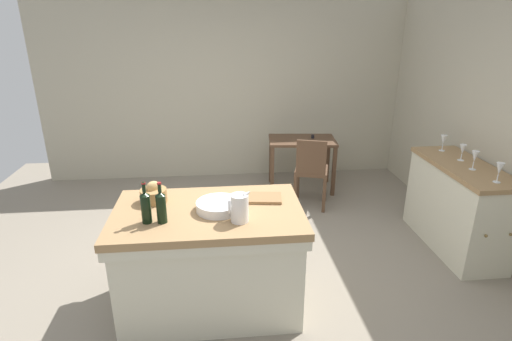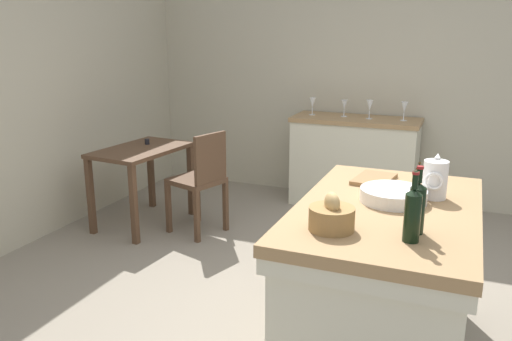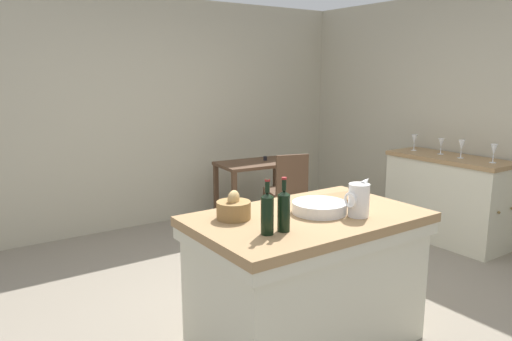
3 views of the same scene
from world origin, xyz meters
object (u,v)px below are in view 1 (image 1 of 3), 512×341
(cutting_board, at_px, (262,198))
(writing_desk, at_px, (302,147))
(wooden_chair, at_px, (311,170))
(bread_basket, at_px, (154,195))
(wine_glass_far_left, at_px, (499,169))
(wine_glass_left, at_px, (475,157))
(wine_glass_middle, at_px, (463,150))
(wine_bottle_dark, at_px, (161,206))
(wine_bottle_amber, at_px, (146,207))
(pitcher, at_px, (239,208))
(wine_glass_right, at_px, (444,140))
(wash_bowl, at_px, (219,206))
(island_table, at_px, (210,255))
(side_cabinet, at_px, (457,206))

(cutting_board, bearing_deg, writing_desk, 70.03)
(wooden_chair, distance_m, bread_basket, 2.35)
(wine_glass_far_left, xyz_separation_m, wine_glass_left, (-0.02, 0.33, 0.00))
(wooden_chair, distance_m, wine_glass_middle, 1.70)
(wine_glass_middle, bearing_deg, cutting_board, -162.20)
(bread_basket, xyz_separation_m, wine_bottle_dark, (0.11, -0.36, 0.06))
(wooden_chair, xyz_separation_m, wine_bottle_amber, (-1.68, -1.93, 0.51))
(wooden_chair, distance_m, wine_bottle_amber, 2.61)
(pitcher, relative_size, cutting_board, 0.80)
(wine_glass_left, relative_size, wine_glass_right, 1.05)
(wine_bottle_amber, distance_m, wine_glass_right, 3.26)
(pitcher, relative_size, wine_glass_middle, 1.49)
(wine_glass_right, bearing_deg, wine_bottle_amber, -156.06)
(wine_bottle_amber, relative_size, wine_glass_left, 1.69)
(wash_bowl, relative_size, wine_glass_middle, 2.08)
(island_table, bearing_deg, wash_bowl, -8.12)
(pitcher, distance_m, wine_bottle_dark, 0.56)
(wine_glass_far_left, bearing_deg, wine_bottle_dark, -171.82)
(writing_desk, distance_m, wash_bowl, 2.68)
(wooden_chair, xyz_separation_m, wine_glass_left, (1.28, -1.20, 0.53))
(side_cabinet, relative_size, cutting_board, 4.07)
(pitcher, height_order, wine_glass_left, pitcher)
(wine_glass_far_left, bearing_deg, wine_glass_left, 93.15)
(bread_basket, height_order, wine_glass_far_left, wine_glass_far_left)
(wash_bowl, height_order, wine_bottle_amber, wine_bottle_amber)
(pitcher, bearing_deg, wine_glass_far_left, 11.04)
(wine_glass_middle, bearing_deg, island_table, -162.00)
(wine_bottle_dark, relative_size, wine_glass_left, 1.67)
(wine_glass_far_left, bearing_deg, wine_glass_middle, 87.77)
(bread_basket, relative_size, wine_glass_far_left, 1.15)
(writing_desk, relative_size, wine_bottle_dark, 3.06)
(wine_glass_middle, bearing_deg, writing_desk, 130.21)
(pitcher, distance_m, wine_glass_middle, 2.55)
(wash_bowl, bearing_deg, side_cabinet, 16.22)
(side_cabinet, bearing_deg, wine_glass_right, 88.79)
(cutting_board, relative_size, wine_bottle_dark, 1.01)
(wine_glass_far_left, height_order, wine_glass_right, wine_glass_far_left)
(wooden_chair, xyz_separation_m, wash_bowl, (-1.16, -1.79, 0.42))
(writing_desk, xyz_separation_m, wooden_chair, (-0.01, -0.61, -0.10))
(wine_glass_far_left, xyz_separation_m, wine_glass_middle, (0.02, 0.59, -0.01))
(wash_bowl, distance_m, wine_glass_middle, 2.62)
(wash_bowl, xyz_separation_m, wine_glass_middle, (2.48, 0.85, 0.11))
(wash_bowl, relative_size, wine_glass_left, 1.88)
(writing_desk, relative_size, wine_glass_left, 5.11)
(wash_bowl, distance_m, wine_bottle_dark, 0.45)
(wooden_chair, height_order, wine_bottle_dark, wine_bottle_dark)
(bread_basket, bearing_deg, wine_bottle_amber, -90.23)
(pitcher, xyz_separation_m, wine_bottle_dark, (-0.56, 0.04, 0.02))
(cutting_board, bearing_deg, wine_bottle_dark, -157.28)
(wooden_chair, distance_m, wine_glass_right, 1.53)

